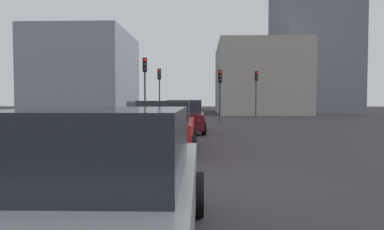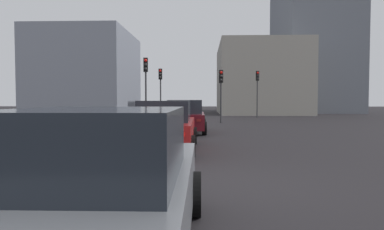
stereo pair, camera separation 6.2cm
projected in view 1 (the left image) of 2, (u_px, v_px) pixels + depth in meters
name	position (u px, v px, depth m)	size (l,w,h in m)	color
ground_plane	(234.00, 188.00, 6.92)	(160.00, 160.00, 0.20)	black
car_maroon_right_lead	(185.00, 117.00, 17.57)	(4.44, 2.17, 1.65)	#510F16
car_red_right_second	(166.00, 126.00, 11.50)	(4.83, 2.03, 1.63)	maroon
car_grey_right_third	(106.00, 191.00, 3.46)	(4.64, 2.01, 1.58)	slate
traffic_light_near_left	(220.00, 85.00, 24.68)	(0.32, 0.29, 3.76)	#2D2D30
traffic_light_near_right	(159.00, 83.00, 29.30)	(0.32, 0.29, 4.27)	#2D2D30
traffic_light_far_left	(145.00, 77.00, 22.36)	(0.33, 0.30, 4.35)	#2D2D30
traffic_light_far_right	(256.00, 84.00, 32.26)	(0.32, 0.29, 4.32)	#2D2D30
building_facade_left	(311.00, 49.00, 47.46)	(14.20, 8.89, 17.15)	slate
building_facade_center	(257.00, 80.00, 42.68)	(14.57, 9.74, 8.21)	gray
building_facade_right	(86.00, 73.00, 45.59)	(14.22, 11.40, 10.34)	gray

